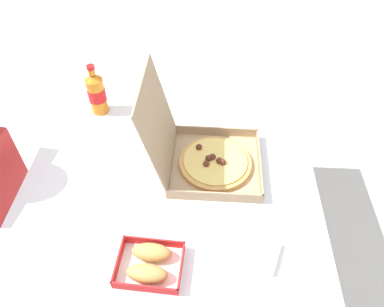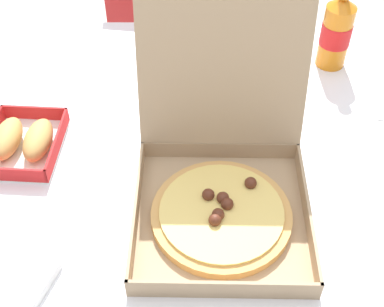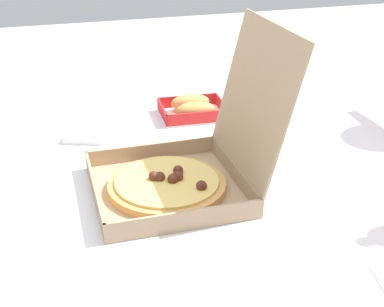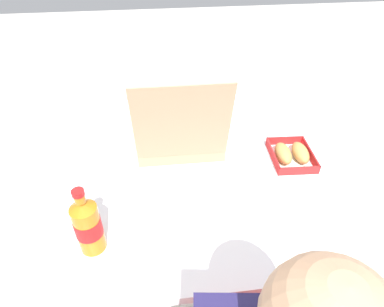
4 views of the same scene
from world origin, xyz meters
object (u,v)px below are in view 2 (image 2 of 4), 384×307
object	(u,v)px
pizza_box_open	(222,186)
napkin_pile	(18,280)
chair	(174,44)
bread_side_box	(23,141)
cola_bottle	(336,31)

from	to	relation	value
pizza_box_open	napkin_pile	size ratio (longest dim) A/B	3.72
chair	pizza_box_open	bearing A→B (deg)	-82.00
bread_side_box	napkin_pile	distance (m)	0.33
chair	bread_side_box	distance (m)	0.83
chair	cola_bottle	xyz separation A→B (m)	(0.41, -0.42, 0.33)
chair	pizza_box_open	size ratio (longest dim) A/B	2.03
pizza_box_open	cola_bottle	world-z (taller)	pizza_box_open
cola_bottle	napkin_pile	distance (m)	0.91
bread_side_box	cola_bottle	xyz separation A→B (m)	(0.70, 0.31, 0.07)
chair	pizza_box_open	distance (m)	0.93
chair	bread_side_box	xyz separation A→B (m)	(-0.29, -0.73, 0.26)
chair	cola_bottle	bearing A→B (deg)	-45.58
chair	pizza_box_open	xyz separation A→B (m)	(0.12, -0.88, 0.28)
pizza_box_open	napkin_pile	distance (m)	0.40
cola_bottle	napkin_pile	bearing A→B (deg)	-135.51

